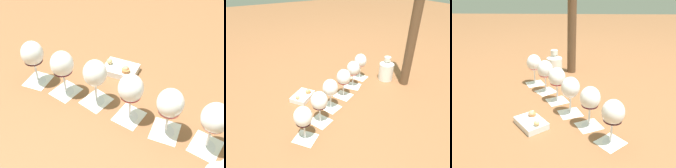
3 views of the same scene
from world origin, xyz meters
TOP-DOWN VIEW (x-y plane):
  - ground_plane at (0.00, 0.00)m, footprint 8.00×8.00m
  - tasting_card_0 at (-0.30, -0.19)m, footprint 0.13×0.14m
  - tasting_card_1 at (-0.18, -0.11)m, footprint 0.14×0.14m
  - tasting_card_2 at (-0.07, -0.04)m, footprint 0.13×0.14m
  - tasting_card_3 at (0.07, 0.03)m, footprint 0.13×0.13m
  - tasting_card_4 at (0.17, 0.12)m, footprint 0.13×0.14m
  - tasting_card_5 at (0.29, 0.20)m, footprint 0.14×0.14m
  - wine_glass_0 at (-0.30, -0.19)m, footprint 0.09×0.09m
  - wine_glass_1 at (-0.18, -0.11)m, footprint 0.09×0.09m
  - wine_glass_2 at (-0.07, -0.04)m, footprint 0.09×0.09m
  - wine_glass_3 at (0.07, 0.03)m, footprint 0.09×0.09m
  - wine_glass_4 at (0.17, 0.12)m, footprint 0.09×0.09m
  - wine_glass_5 at (0.29, 0.20)m, footprint 0.09×0.09m
  - snack_dish at (0.18, -0.14)m, footprint 0.18×0.17m

SIDE VIEW (x-z plane):
  - ground_plane at x=0.00m, z-range 0.00..0.00m
  - tasting_card_0 at x=-0.30m, z-range 0.00..0.00m
  - tasting_card_1 at x=-0.18m, z-range 0.00..0.00m
  - tasting_card_2 at x=-0.07m, z-range 0.00..0.00m
  - tasting_card_3 at x=0.07m, z-range 0.00..0.00m
  - tasting_card_4 at x=0.17m, z-range 0.00..0.00m
  - tasting_card_5 at x=0.29m, z-range 0.00..0.00m
  - snack_dish at x=0.18m, z-range -0.01..0.04m
  - wine_glass_3 at x=0.07m, z-range 0.04..0.23m
  - wine_glass_0 at x=-0.30m, z-range 0.04..0.23m
  - wine_glass_2 at x=-0.07m, z-range 0.04..0.23m
  - wine_glass_4 at x=0.17m, z-range 0.04..0.23m
  - wine_glass_1 at x=-0.18m, z-range 0.04..0.23m
  - wine_glass_5 at x=0.29m, z-range 0.04..0.23m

